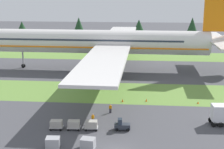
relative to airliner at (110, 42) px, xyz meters
The scene contains 15 objects.
grass_strip_near 24.07m from the airliner, 75.36° to the right, with size 320.00×15.93×0.01m, color olive.
grass_strip_far 24.12m from the airliner, 75.40° to the left, with size 320.00×15.93×0.01m, color olive.
airliner is the anchor object (origin of this frame).
baggage_tug 43.67m from the airliner, 82.01° to the right, with size 2.68×1.47×1.97m.
cargo_dolly_lead 43.57m from the airliner, 88.71° to the right, with size 2.29×1.64×1.55m.
cargo_dolly_second 43.79m from the airliner, 92.56° to the right, with size 2.29×1.64×1.55m.
cargo_dolly_third 44.20m from the airliner, 96.35° to the right, with size 2.29×1.64×1.55m.
ground_crew_marshaller 40.80m from the airliner, 88.84° to the right, with size 0.49×0.36×1.74m.
ground_crew_loader 35.84m from the airliner, 84.51° to the right, with size 0.56×0.36×1.74m.
uld_container_0 50.29m from the airliner, 88.28° to the right, with size 2.00×1.60×1.60m, color #A3A3A8.
uld_container_1 50.58m from the airliner, 94.19° to the right, with size 2.00×1.60×1.59m, color #A3A3A8.
taxiway_marker_0 30.44m from the airliner, 69.80° to the right, with size 0.44×0.44×0.62m, color orange.
taxiway_marker_1 35.72m from the airliner, 53.65° to the right, with size 0.44×0.44×0.47m, color orange.
taxiway_marker_2 29.85m from the airliner, 79.50° to the right, with size 0.44×0.44×0.67m, color orange.
distant_tree_line 53.34m from the airliner, 77.77° to the left, with size 205.25×10.49×12.59m.
Camera 1 is at (3.25, -43.30, 22.35)m, focal length 53.42 mm.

